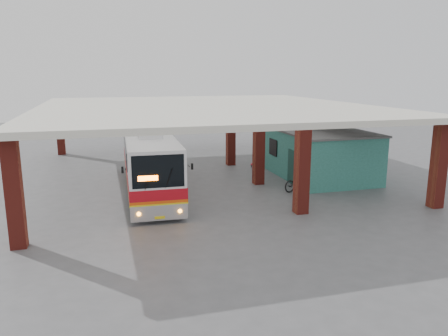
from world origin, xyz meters
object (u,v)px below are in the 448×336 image
Objects in this scene: motorcycle at (299,181)px; pedestrian at (302,187)px; red_chair at (255,162)px; coach_bus at (149,161)px.

pedestrian is (-0.85, -2.10, 0.24)m from motorcycle.
red_chair is (-0.26, 6.81, -0.19)m from motorcycle.
red_chair is at bearing -14.36° from motorcycle.
coach_bus reaches higher than motorcycle.
pedestrian reaches higher than red_chair.
coach_bus reaches higher than pedestrian.
coach_bus is 8.79m from pedestrian.
coach_bus is 9.30m from red_chair.
red_chair is (8.07, 4.41, -1.41)m from coach_bus.
motorcycle is (8.33, -2.40, -1.22)m from coach_bus.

